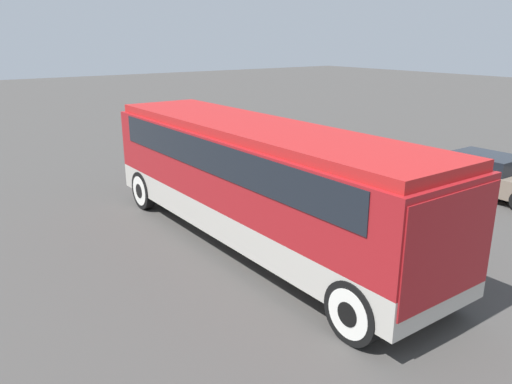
{
  "coord_description": "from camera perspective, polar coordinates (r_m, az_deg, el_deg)",
  "views": [
    {
      "loc": [
        9.6,
        -6.93,
        5.08
      ],
      "look_at": [
        0.0,
        0.0,
        1.39
      ],
      "focal_mm": 35.0,
      "sensor_mm": 36.0,
      "label": 1
    }
  ],
  "objects": [
    {
      "name": "tour_bus",
      "position": [
        12.19,
        0.27,
        2.08
      ],
      "size": [
        10.83,
        2.65,
        3.1
      ],
      "color": "#B7B2A8",
      "rests_on": "ground_plane"
    },
    {
      "name": "parked_car_mid",
      "position": [
        20.03,
        6.93,
        4.58
      ],
      "size": [
        4.57,
        1.93,
        1.4
      ],
      "color": "maroon",
      "rests_on": "ground_plane"
    },
    {
      "name": "parked_car_near",
      "position": [
        18.42,
        24.9,
        1.81
      ],
      "size": [
        4.05,
        1.88,
        1.34
      ],
      "color": "#7A6B5B",
      "rests_on": "ground_plane"
    },
    {
      "name": "ground_plane",
      "position": [
        12.88,
        -0.0,
        -5.93
      ],
      "size": [
        120.0,
        120.0,
        0.0
      ],
      "primitive_type": "plane",
      "color": "#423F3D"
    }
  ]
}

